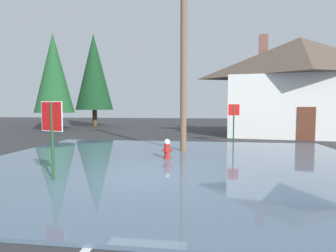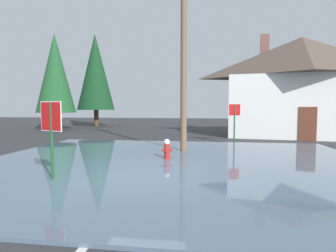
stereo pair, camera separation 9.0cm
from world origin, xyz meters
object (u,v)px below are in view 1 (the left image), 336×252
pine_tree_tall_left (54,73)px  stop_sign_near (52,125)px  utility_pole (184,47)px  pine_tree_mid_left (94,72)px  house (299,85)px  fire_hydrant (167,150)px  stop_sign_far (234,116)px

pine_tree_tall_left → stop_sign_near: bearing=-60.4°
utility_pole → pine_tree_tall_left: size_ratio=1.06×
pine_tree_mid_left → house: bearing=-22.9°
stop_sign_near → fire_hydrant: stop_sign_near is taller
utility_pole → stop_sign_far: utility_pole is taller
fire_hydrant → pine_tree_tall_left: pine_tree_tall_left is taller
stop_sign_near → pine_tree_tall_left: bearing=119.6°
pine_tree_tall_left → stop_sign_far: bearing=-26.3°
fire_hydrant → pine_tree_tall_left: size_ratio=0.10×
fire_hydrant → pine_tree_mid_left: bearing=120.0°
house → pine_tree_tall_left: size_ratio=1.27×
stop_sign_far → stop_sign_near: bearing=-123.2°
stop_sign_near → stop_sign_far: size_ratio=1.00×
stop_sign_far → house: bearing=43.1°
utility_pole → house: (7.24, 7.64, -1.13)m
utility_pole → house: 10.58m
pine_tree_mid_left → stop_sign_far: bearing=-42.7°
house → pine_tree_tall_left: 19.47m
fire_hydrant → utility_pole: 4.62m
stop_sign_far → pine_tree_mid_left: pine_tree_mid_left is taller
pine_tree_tall_left → pine_tree_mid_left: (1.73, 4.62, 0.64)m
stop_sign_near → utility_pole: bearing=60.0°
fire_hydrant → utility_pole: (0.46, 1.91, 4.18)m
stop_sign_near → house: house is taller
stop_sign_far → house: size_ratio=0.21×
utility_pole → pine_tree_tall_left: (-11.98, 10.39, 0.31)m
fire_hydrant → stop_sign_far: 6.03m
house → fire_hydrant: bearing=-128.9°
house → pine_tree_mid_left: size_ratio=1.12×
stop_sign_near → house: 16.66m
fire_hydrant → house: bearing=51.1°
fire_hydrant → pine_tree_tall_left: 17.44m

